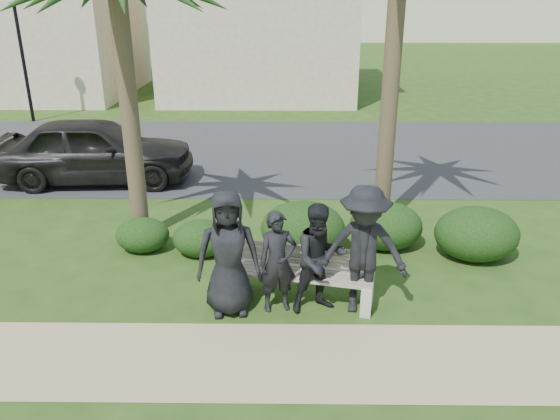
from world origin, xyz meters
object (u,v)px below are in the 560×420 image
at_px(park_bench, 296,278).
at_px(man_c, 320,259).
at_px(man_d, 363,250).
at_px(street_lamp, 19,36).
at_px(man_a, 228,253).
at_px(man_b, 278,262).
at_px(car_a, 95,150).

relative_size(park_bench, man_c, 1.45).
distance_m(park_bench, man_d, 1.15).
height_order(street_lamp, man_a, street_lamp).
bearing_deg(man_a, man_b, -2.69).
distance_m(park_bench, man_c, 0.63).
bearing_deg(street_lamp, car_a, -55.97).
bearing_deg(street_lamp, man_d, -50.71).
bearing_deg(car_a, park_bench, -142.19).
bearing_deg(man_a, park_bench, 10.93).
bearing_deg(man_b, park_bench, 29.40).
relative_size(man_a, car_a, 0.40).
xyz_separation_m(park_bench, car_a, (-4.78, 5.53, 0.43)).
distance_m(street_lamp, car_a, 8.46).
height_order(park_bench, man_d, man_d).
distance_m(street_lamp, park_bench, 15.68).
bearing_deg(man_d, park_bench, 171.51).
distance_m(park_bench, man_a, 1.17).
xyz_separation_m(park_bench, man_b, (-0.27, -0.26, 0.40)).
relative_size(man_b, man_c, 0.93).
height_order(man_b, man_d, man_d).
distance_m(street_lamp, man_c, 16.02).
xyz_separation_m(street_lamp, car_a, (4.58, -6.78, -2.15)).
relative_size(man_a, man_d, 0.96).
height_order(man_c, man_d, man_d).
bearing_deg(man_c, man_b, 161.80).
bearing_deg(man_a, man_d, -6.47).
bearing_deg(man_b, man_a, 170.06).
xyz_separation_m(man_a, man_b, (0.70, 0.06, -0.16)).
height_order(man_b, car_a, car_a).
height_order(man_a, man_b, man_a).
distance_m(man_a, man_b, 0.72).
height_order(street_lamp, man_c, street_lamp).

